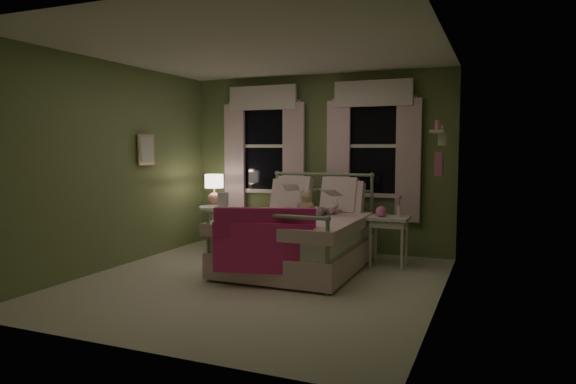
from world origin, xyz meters
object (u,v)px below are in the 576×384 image
at_px(bed, 299,238).
at_px(child_left, 291,192).
at_px(table_lamp, 214,186).
at_px(nightstand_right, 389,224).
at_px(child_right, 330,191).
at_px(nightstand_left, 215,222).
at_px(teddy_bear, 306,204).

bearing_deg(bed, child_left, 123.60).
height_order(bed, table_lamp, bed).
relative_size(bed, nightstand_right, 3.18).
relative_size(child_right, nightstand_left, 1.21).
bearing_deg(bed, teddy_bear, 90.00).
bearing_deg(teddy_bear, nightstand_left, 166.70).
distance_m(child_left, child_right, 0.56).
distance_m(teddy_bear, nightstand_left, 1.69).
distance_m(nightstand_left, table_lamp, 0.54).
bearing_deg(nightstand_left, child_left, -9.46).
relative_size(bed, child_right, 2.59).
bearing_deg(bed, nightstand_right, 26.25).
height_order(table_lamp, nightstand_right, table_lamp).
xyz_separation_m(child_right, nightstand_left, (-1.88, 0.22, -0.54)).
xyz_separation_m(bed, teddy_bear, (-0.00, 0.26, 0.41)).
xyz_separation_m(child_left, nightstand_left, (-1.32, 0.22, -0.51)).
xyz_separation_m(teddy_bear, nightstand_right, (1.04, 0.25, -0.24)).
relative_size(teddy_bear, nightstand_left, 0.50).
bearing_deg(teddy_bear, child_right, 29.50).
height_order(nightstand_left, nightstand_right, same).
bearing_deg(table_lamp, bed, -21.82).
height_order(nightstand_left, table_lamp, table_lamp).
xyz_separation_m(child_right, nightstand_right, (0.76, 0.09, -0.41)).
relative_size(child_left, nightstand_left, 1.10).
xyz_separation_m(bed, nightstand_left, (-1.60, 0.64, 0.03)).
relative_size(table_lamp, nightstand_right, 0.70).
relative_size(nightstand_left, nightstand_right, 1.02).
bearing_deg(nightstand_left, teddy_bear, -13.30).
height_order(child_right, table_lamp, child_right).
bearing_deg(teddy_bear, nightstand_right, 13.46).
relative_size(nightstand_left, table_lamp, 1.44).
xyz_separation_m(child_right, teddy_bear, (-0.28, -0.16, -0.17)).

